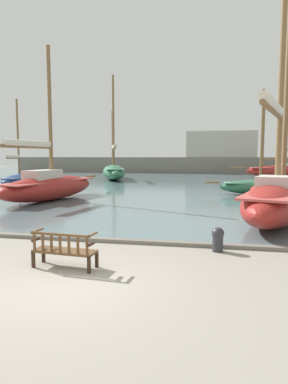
{
  "coord_description": "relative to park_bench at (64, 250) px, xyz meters",
  "views": [
    {
      "loc": [
        2.98,
        -6.64,
        2.79
      ],
      "look_at": [
        -0.29,
        10.0,
        1.0
      ],
      "focal_mm": 32.0,
      "sensor_mm": 36.0,
      "label": 1
    }
  ],
  "objects": [
    {
      "name": "ground_plane",
      "position": [
        0.58,
        -1.14,
        -0.47
      ],
      "size": [
        160.0,
        160.0,
        0.0
      ],
      "primitive_type": "plane",
      "color": "gray"
    },
    {
      "name": "harbor_water",
      "position": [
        0.58,
        42.86,
        -0.43
      ],
      "size": [
        100.0,
        80.0,
        0.08
      ],
      "primitive_type": "cube",
      "color": "slate",
      "rests_on": "ground"
    },
    {
      "name": "quay_edge_kerb",
      "position": [
        0.58,
        2.71,
        -0.41
      ],
      "size": [
        40.0,
        0.3,
        0.12
      ],
      "primitive_type": "cube",
      "color": "slate",
      "rests_on": "ground"
    },
    {
      "name": "park_bench",
      "position": [
        0.0,
        0.0,
        0.0
      ],
      "size": [
        1.64,
        0.67,
        0.92
      ],
      "color": "#322113",
      "rests_on": "ground"
    },
    {
      "name": "sailboat_far_port",
      "position": [
        -6.21,
        11.65,
        0.53
      ],
      "size": [
        3.9,
        9.73,
        9.29
      ],
      "color": "maroon",
      "rests_on": "harbor_water"
    },
    {
      "name": "sailboat_outer_port",
      "position": [
        7.1,
        17.2,
        0.22
      ],
      "size": [
        6.92,
        2.05,
        7.25
      ],
      "color": "#2D6647",
      "rests_on": "harbor_water"
    },
    {
      "name": "sailboat_distant_harbor",
      "position": [
        -7.47,
        30.29,
        0.65
      ],
      "size": [
        5.46,
        10.09,
        11.81
      ],
      "color": "#2D6647",
      "rests_on": "harbor_water"
    },
    {
      "name": "sailboat_mid_starboard",
      "position": [
        6.21,
        6.99,
        0.71
      ],
      "size": [
        4.65,
        8.86,
        11.96
      ],
      "color": "maroon",
      "rests_on": "harbor_water"
    },
    {
      "name": "sailboat_mid_port",
      "position": [
        -13.13,
        19.69,
        0.27
      ],
      "size": [
        2.68,
        6.31,
        7.63
      ],
      "color": "navy",
      "rests_on": "harbor_water"
    },
    {
      "name": "sailboat_nearest_port",
      "position": [
        12.82,
        37.25,
        0.6
      ],
      "size": [
        12.01,
        3.15,
        11.69
      ],
      "color": "maroon",
      "rests_on": "harbor_water"
    },
    {
      "name": "mooring_bollard",
      "position": [
        3.79,
        2.25,
        -0.07
      ],
      "size": [
        0.36,
        0.36,
        0.72
      ],
      "color": "#2D2D33",
      "rests_on": "ground"
    },
    {
      "name": "channel_buoy",
      "position": [
        6.48,
        15.43,
        0.0
      ],
      "size": [
        0.78,
        0.78,
        1.48
      ],
      "color": "red",
      "rests_on": "harbor_water"
    },
    {
      "name": "far_breakwater",
      "position": [
        1.42,
        46.6,
        1.44
      ],
      "size": [
        58.34,
        2.4,
        6.57
      ],
      "color": "slate",
      "rests_on": "ground"
    }
  ]
}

